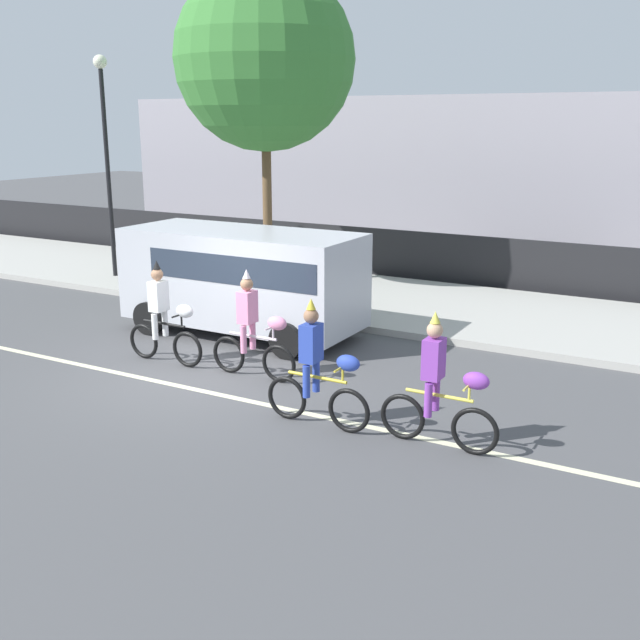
# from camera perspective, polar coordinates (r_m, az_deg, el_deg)

# --- Properties ---
(ground_plane) EXTENTS (80.00, 80.00, 0.00)m
(ground_plane) POSITION_cam_1_polar(r_m,az_deg,el_deg) (13.36, -9.47, -4.31)
(ground_plane) COLOR #4C4C4F
(road_centre_line) EXTENTS (36.00, 0.14, 0.01)m
(road_centre_line) POSITION_cam_1_polar(r_m,az_deg,el_deg) (13.00, -10.85, -4.92)
(road_centre_line) COLOR beige
(road_centre_line) RESTS_ON ground
(sidewalk_curb) EXTENTS (60.00, 5.00, 0.15)m
(sidewalk_curb) POSITION_cam_1_polar(r_m,az_deg,el_deg) (18.63, 3.02, 1.66)
(sidewalk_curb) COLOR #ADAAA3
(sidewalk_curb) RESTS_ON ground
(fence_line) EXTENTS (40.00, 0.08, 1.40)m
(fence_line) POSITION_cam_1_polar(r_m,az_deg,el_deg) (21.09, 6.55, 4.90)
(fence_line) COLOR black
(fence_line) RESTS_ON ground
(building_backdrop) EXTENTS (28.00, 8.00, 5.16)m
(building_backdrop) POSITION_cam_1_polar(r_m,az_deg,el_deg) (28.88, 13.97, 11.04)
(building_backdrop) COLOR #99939E
(building_backdrop) RESTS_ON ground
(parade_cyclist_zebra) EXTENTS (1.72, 0.50, 1.92)m
(parade_cyclist_zebra) POSITION_cam_1_polar(r_m,az_deg,el_deg) (14.01, -11.77, 0.08)
(parade_cyclist_zebra) COLOR black
(parade_cyclist_zebra) RESTS_ON ground
(parade_cyclist_pink) EXTENTS (1.72, 0.50, 1.92)m
(parade_cyclist_pink) POSITION_cam_1_polar(r_m,az_deg,el_deg) (12.97, -5.10, -0.86)
(parade_cyclist_pink) COLOR black
(parade_cyclist_pink) RESTS_ON ground
(parade_cyclist_cobalt) EXTENTS (1.72, 0.50, 1.92)m
(parade_cyclist_cobalt) POSITION_cam_1_polar(r_m,az_deg,el_deg) (10.88, -0.15, -3.94)
(parade_cyclist_cobalt) COLOR black
(parade_cyclist_cobalt) RESTS_ON ground
(parade_cyclist_purple) EXTENTS (1.72, 0.50, 1.92)m
(parade_cyclist_purple) POSITION_cam_1_polar(r_m,az_deg,el_deg) (10.31, 9.16, -5.23)
(parade_cyclist_purple) COLOR black
(parade_cyclist_purple) RESTS_ON ground
(parked_van_silver) EXTENTS (5.00, 2.22, 2.18)m
(parked_van_silver) POSITION_cam_1_polar(r_m,az_deg,el_deg) (15.55, -5.74, 3.47)
(parked_van_silver) COLOR silver
(parked_van_silver) RESTS_ON ground
(street_lamp_post) EXTENTS (0.36, 0.36, 5.86)m
(street_lamp_post) POSITION_cam_1_polar(r_m,az_deg,el_deg) (21.34, -16.05, 13.42)
(street_lamp_post) COLOR black
(street_lamp_post) RESTS_ON sidewalk_curb
(street_tree_near_lamp) EXTENTS (4.51, 4.51, 7.93)m
(street_tree_near_lamp) POSITION_cam_1_polar(r_m,az_deg,el_deg) (19.61, -4.24, 19.21)
(street_tree_near_lamp) COLOR brown
(street_tree_near_lamp) RESTS_ON sidewalk_curb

